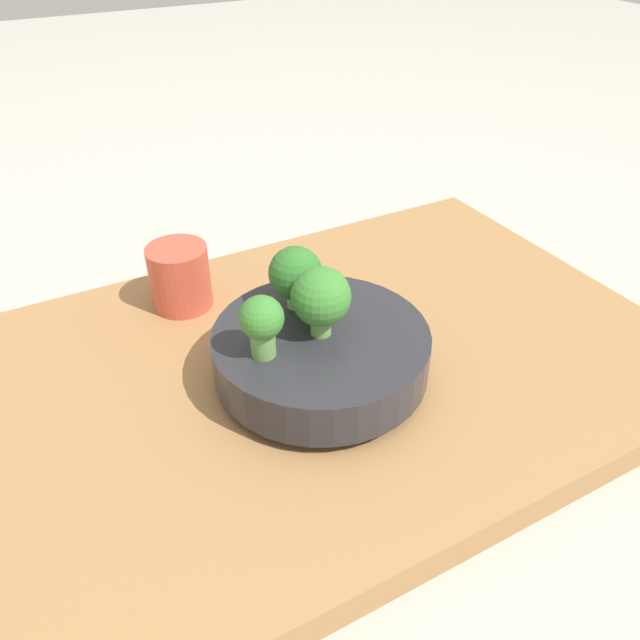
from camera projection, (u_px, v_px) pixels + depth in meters
ground_plane at (307, 385)px, 0.86m from camera, size 6.00×6.00×0.00m
table at (307, 373)px, 0.84m from camera, size 1.00×0.63×0.04m
bowl at (320, 353)px, 0.78m from camera, size 0.27×0.27×0.07m
broccoli_floret_center at (320, 298)px, 0.73m from camera, size 0.07×0.07×0.09m
broccoli_floret_front at (297, 274)px, 0.78m from camera, size 0.07×0.07×0.08m
broccoli_floret_right at (262, 322)px, 0.70m from camera, size 0.05×0.05×0.08m
cup at (180, 277)px, 0.91m from camera, size 0.09×0.09×0.10m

